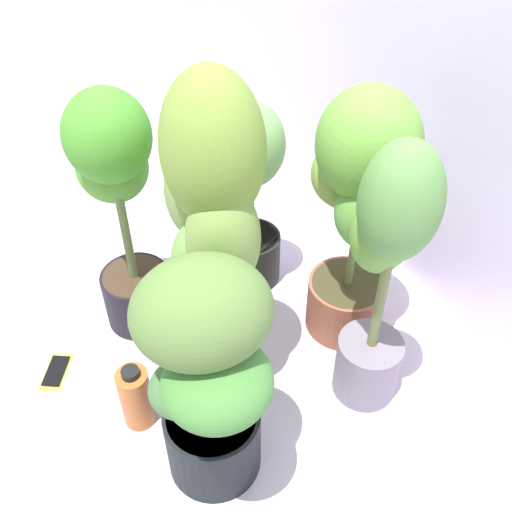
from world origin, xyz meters
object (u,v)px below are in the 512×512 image
Objects in this scene: potted_plant_front_right at (205,366)px; potted_plant_center at (213,217)px; potted_plant_front_left at (119,197)px; potted_plant_back_center at (359,201)px; potted_plant_back_right at (385,266)px; cell_phone at (56,371)px; nutrient_bottle at (136,397)px; potted_plant_back_left at (249,187)px.

potted_plant_front_right is 0.73× the size of potted_plant_center.
potted_plant_center reaches higher than potted_plant_front_left.
potted_plant_back_right is at bearing -25.65° from potted_plant_back_center.
potted_plant_back_center is 0.25m from potted_plant_back_right.
potted_plant_front_right is 4.58× the size of cell_phone.
nutrient_bottle is (-0.03, -0.73, -0.40)m from potted_plant_back_center.
potted_plant_front_right is 0.37m from potted_plant_center.
potted_plant_back_left is at bearing 83.30° from potted_plant_front_left.
nutrient_bottle is at bearing -92.53° from potted_plant_back_center.
potted_plant_center reaches higher than potted_plant_back_center.
potted_plant_back_right is 3.81× the size of nutrient_bottle.
potted_plant_front_right is 0.83× the size of potted_plant_back_right.
potted_plant_back_right is 1.07m from cell_phone.
nutrient_bottle is (0.04, -0.30, -0.49)m from potted_plant_center.
potted_plant_back_center is 0.83m from nutrient_bottle.
potted_plant_back_left is (-0.30, 0.30, -0.21)m from potted_plant_center.
potted_plant_center is (0.35, 0.12, 0.11)m from potted_plant_front_left.
potted_plant_back_center is 0.99× the size of potted_plant_back_right.
potted_plant_back_left is 4.43× the size of cell_phone.
potted_plant_front_left is 0.38m from potted_plant_center.
potted_plant_back_right is at bearing 34.09° from potted_plant_front_left.
potted_plant_back_center is at bearing 108.06° from potted_plant_front_right.
potted_plant_center is 4.36× the size of nutrient_bottle.
potted_plant_front_right is 1.03× the size of potted_plant_back_left.
potted_plant_front_left is 5.32× the size of cell_phone.
potted_plant_front_right is (0.62, -0.07, -0.06)m from potted_plant_front_left.
potted_plant_front_left is 0.78m from potted_plant_back_right.
potted_plant_front_left is at bearing 173.46° from potted_plant_front_right.
potted_plant_front_left is 1.16× the size of potted_plant_front_right.
potted_plant_back_center is at bearing 19.21° from potted_plant_back_left.
potted_plant_center is at bearing 97.24° from nutrient_bottle.
potted_plant_front_right reaches higher than cell_phone.
potted_plant_front_right is (0.20, -0.62, -0.08)m from potted_plant_back_center.
potted_plant_front_right is at bearing -40.62° from potted_plant_back_left.
potted_plant_front_left reaches higher than potted_plant_back_left.
potted_plant_back_right reaches higher than potted_plant_front_left.
nutrient_bottle reaches higher than cell_phone.
nutrient_bottle is at bearing -60.68° from potted_plant_back_left.
potted_plant_front_left is at bearing 154.82° from nutrient_bottle.
potted_plant_back_center is 0.69m from potted_plant_front_left.
potted_plant_front_left is 0.63m from potted_plant_front_right.
potted_plant_front_right is 0.41m from nutrient_bottle.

